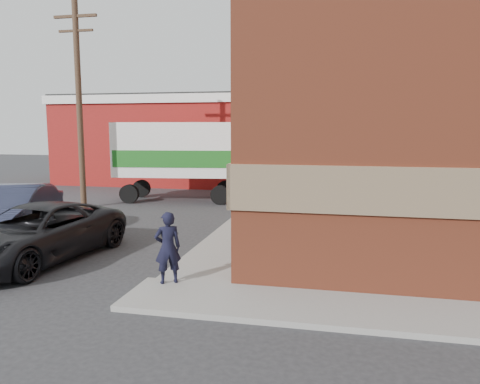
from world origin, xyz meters
The scene contains 9 objects.
ground centered at (0.00, 0.00, 0.00)m, with size 90.00×90.00×0.00m, color #28282B.
brick_building centered at (8.50, 9.00, 4.68)m, with size 14.25×18.25×9.36m.
sidewalk_west centered at (0.60, 9.00, 0.06)m, with size 1.80×18.00×0.12m, color gray.
warehouse centered at (-6.00, 20.00, 2.81)m, with size 16.30×8.30×5.60m.
utility_pole centered at (-7.50, 9.00, 4.75)m, with size 2.00×0.26×9.00m.
man centered at (0.11, -0.25, 0.93)m, with size 0.59×0.39×1.62m, color black.
sedan centered at (-6.55, 3.11, 0.86)m, with size 1.82×5.22×1.72m, color #2A2E46.
suv_a centered at (-4.16, 1.01, 0.76)m, with size 2.53×5.48×1.52m, color black.
box_truck centered at (-3.26, 11.95, 2.20)m, with size 7.97×3.27×3.82m.
Camera 1 is at (3.86, -9.80, 3.58)m, focal length 35.00 mm.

